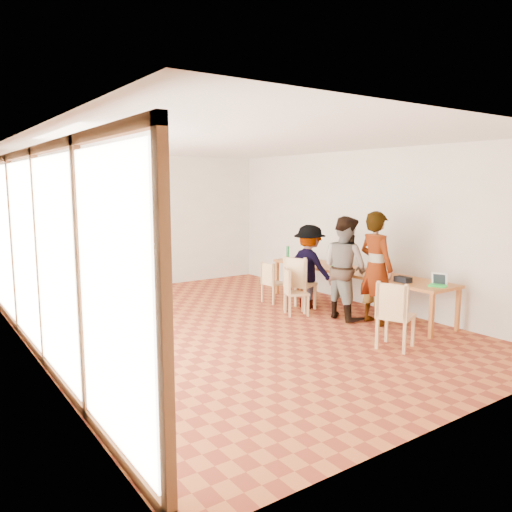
{
  "coord_description": "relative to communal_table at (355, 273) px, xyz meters",
  "views": [
    {
      "loc": [
        -4.28,
        -6.72,
        2.34
      ],
      "look_at": [
        0.67,
        0.36,
        1.1
      ],
      "focal_mm": 35.0,
      "sensor_mm": 36.0,
      "label": 1
    }
  ],
  "objects": [
    {
      "name": "pink_phone",
      "position": [
        0.27,
        -0.59,
        0.05
      ],
      "size": [
        0.05,
        0.1,
        0.01
      ],
      "primitive_type": "cube",
      "color": "#D53D56",
      "rests_on": "communal_table"
    },
    {
      "name": "side_table",
      "position": [
        -3.64,
        3.45,
        -0.03
      ],
      "size": [
        0.9,
        0.9,
        0.75
      ],
      "rotation": [
        0.0,
        0.0,
        0.26
      ],
      "color": "#AC6026",
      "rests_on": "ground"
    },
    {
      "name": "chair_spare",
      "position": [
        -3.77,
        1.92,
        -0.08
      ],
      "size": [
        0.51,
        0.51,
        0.54
      ],
      "rotation": [
        0.0,
        0.0,
        3.22
      ],
      "color": "#DEAE6F",
      "rests_on": "ground"
    },
    {
      "name": "chair_near",
      "position": [
        -1.24,
        -1.95,
        -0.1
      ],
      "size": [
        0.59,
        0.59,
        0.53
      ],
      "rotation": [
        0.0,
        0.0,
        0.37
      ],
      "color": "#DEAE6F",
      "rests_on": "ground"
    },
    {
      "name": "communal_table",
      "position": [
        0.0,
        0.0,
        0.0
      ],
      "size": [
        0.8,
        4.0,
        0.75
      ],
      "color": "#AC6026",
      "rests_on": "ground"
    },
    {
      "name": "person_near",
      "position": [
        -0.4,
        -0.86,
        0.25
      ],
      "size": [
        0.5,
        0.72,
        1.91
      ],
      "primitive_type": "imported",
      "rotation": [
        0.0,
        0.0,
        1.5
      ],
      "color": "gray",
      "rests_on": "ground"
    },
    {
      "name": "clear_glass",
      "position": [
        0.11,
        0.71,
        0.09
      ],
      "size": [
        0.07,
        0.07,
        0.09
      ],
      "primitive_type": "cylinder",
      "color": "silver",
      "rests_on": "communal_table"
    },
    {
      "name": "ground",
      "position": [
        -2.5,
        0.25,
        -0.7
      ],
      "size": [
        8.0,
        8.0,
        0.0
      ],
      "primitive_type": "plane",
      "color": "#AD542A",
      "rests_on": "ground"
    },
    {
      "name": "laptop_mid",
      "position": [
        0.09,
        -0.42,
        0.1
      ],
      "size": [
        0.29,
        0.3,
        0.2
      ],
      "rotation": [
        0.0,
        0.0,
        -0.42
      ],
      "color": "#29DA41",
      "rests_on": "communal_table"
    },
    {
      "name": "yellow_mug",
      "position": [
        -0.02,
        0.42,
        0.1
      ],
      "size": [
        0.17,
        0.17,
        0.11
      ],
      "primitive_type": "imported",
      "rotation": [
        0.0,
        0.0,
        -0.22
      ],
      "color": "#FBAD36",
      "rests_on": "communal_table"
    },
    {
      "name": "condiment_cup",
      "position": [
        0.27,
        -0.15,
        0.08
      ],
      "size": [
        0.08,
        0.08,
        0.06
      ],
      "primitive_type": "cylinder",
      "color": "white",
      "rests_on": "communal_table"
    },
    {
      "name": "black_pouch",
      "position": [
        -0.19,
        -1.26,
        0.09
      ],
      "size": [
        0.16,
        0.26,
        0.09
      ],
      "primitive_type": "cube",
      "color": "black",
      "rests_on": "communal_table"
    },
    {
      "name": "wall_front",
      "position": [
        -2.5,
        -3.75,
        0.8
      ],
      "size": [
        6.0,
        0.1,
        3.0
      ],
      "primitive_type": "cube",
      "color": "#ECE4CC",
      "rests_on": "ground"
    },
    {
      "name": "person_mid",
      "position": [
        -0.58,
        -0.31,
        0.2
      ],
      "size": [
        0.71,
        0.9,
        1.8
      ],
      "primitive_type": "imported",
      "rotation": [
        0.0,
        0.0,
        1.53
      ],
      "color": "gray",
      "rests_on": "ground"
    },
    {
      "name": "green_bottle",
      "position": [
        -0.13,
        1.84,
        0.19
      ],
      "size": [
        0.07,
        0.07,
        0.28
      ],
      "primitive_type": "cylinder",
      "color": "#1D7E3B",
      "rests_on": "communal_table"
    },
    {
      "name": "wall_right",
      "position": [
        0.5,
        0.25,
        0.8
      ],
      "size": [
        0.1,
        8.0,
        3.0
      ],
      "primitive_type": "cube",
      "color": "#ECE4CC",
      "rests_on": "ground"
    },
    {
      "name": "window_wall",
      "position": [
        -5.46,
        0.25,
        0.8
      ],
      "size": [
        0.1,
        8.0,
        3.0
      ],
      "primitive_type": "cube",
      "color": "white",
      "rests_on": "ground"
    },
    {
      "name": "chair_mid",
      "position": [
        -1.21,
        0.37,
        -0.19
      ],
      "size": [
        0.51,
        0.51,
        0.44
      ],
      "rotation": [
        0.0,
        0.0,
        -0.42
      ],
      "color": "#DEAE6F",
      "rests_on": "ground"
    },
    {
      "name": "chair_far",
      "position": [
        -0.96,
        0.51,
        -0.07
      ],
      "size": [
        0.62,
        0.62,
        0.55
      ],
      "rotation": [
        0.0,
        0.0,
        0.39
      ],
      "color": "#DEAE6F",
      "rests_on": "ground"
    },
    {
      "name": "wall_back",
      "position": [
        -2.5,
        4.25,
        0.8
      ],
      "size": [
        6.0,
        0.1,
        3.0
      ],
      "primitive_type": "cube",
      "color": "#ECE4CC",
      "rests_on": "ground"
    },
    {
      "name": "laptop_near",
      "position": [
        0.02,
        -1.78,
        0.11
      ],
      "size": [
        0.3,
        0.31,
        0.22
      ],
      "rotation": [
        0.0,
        0.0,
        0.38
      ],
      "color": "#29DA41",
      "rests_on": "communal_table"
    },
    {
      "name": "person_far",
      "position": [
        -0.6,
        0.6,
        0.09
      ],
      "size": [
        0.73,
        1.1,
        1.59
      ],
      "primitive_type": "imported",
      "rotation": [
        0.0,
        0.0,
        1.71
      ],
      "color": "gray",
      "rests_on": "ground"
    },
    {
      "name": "laptop_far",
      "position": [
        0.05,
        0.45,
        0.11
      ],
      "size": [
        0.29,
        0.31,
        0.22
      ],
      "rotation": [
        0.0,
        0.0,
        0.33
      ],
      "color": "#29DA41",
      "rests_on": "communal_table"
    },
    {
      "name": "ceiling",
      "position": [
        -2.5,
        0.25,
        2.32
      ],
      "size": [
        6.0,
        8.0,
        0.04
      ],
      "primitive_type": "cube",
      "color": "white",
      "rests_on": "wall_back"
    },
    {
      "name": "chair_empty",
      "position": [
        -0.97,
        1.33,
        -0.2
      ],
      "size": [
        0.42,
        0.42,
        0.43
      ],
      "rotation": [
        0.0,
        0.0,
        0.11
      ],
      "color": "#DEAE6F",
      "rests_on": "ground"
    }
  ]
}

